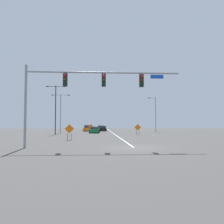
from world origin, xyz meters
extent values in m
plane|color=#4C4947|center=(0.00, 0.00, 0.00)|extent=(142.38, 142.38, 0.00)
cube|color=white|center=(0.00, 39.55, 0.00)|extent=(0.16, 79.10, 0.01)
cylinder|color=gray|center=(-8.78, 0.00, 3.36)|extent=(0.20, 0.20, 6.73)
cylinder|color=gray|center=(-2.47, 0.00, 6.18)|extent=(12.63, 0.14, 0.14)
cube|color=black|center=(-5.62, 0.00, 5.54)|extent=(0.34, 0.32, 1.05)
sphere|color=red|center=(-5.62, -0.17, 5.89)|extent=(0.22, 0.22, 0.22)
sphere|color=#3C3106|center=(-5.62, -0.17, 5.54)|extent=(0.22, 0.22, 0.22)
sphere|color=black|center=(-5.62, -0.17, 5.19)|extent=(0.22, 0.22, 0.22)
cube|color=black|center=(-2.47, 0.00, 5.54)|extent=(0.34, 0.32, 1.05)
sphere|color=red|center=(-2.47, -0.17, 5.89)|extent=(0.22, 0.22, 0.22)
sphere|color=#3C3106|center=(-2.47, -0.17, 5.54)|extent=(0.22, 0.22, 0.22)
sphere|color=black|center=(-2.47, -0.17, 5.19)|extent=(0.22, 0.22, 0.22)
cube|color=black|center=(0.69, 0.00, 5.54)|extent=(0.34, 0.32, 1.05)
sphere|color=red|center=(0.69, -0.17, 5.89)|extent=(0.22, 0.22, 0.22)
sphere|color=#3C3106|center=(0.69, -0.17, 5.54)|extent=(0.22, 0.22, 0.22)
sphere|color=black|center=(0.69, -0.17, 5.19)|extent=(0.22, 0.22, 0.22)
cube|color=#1447B7|center=(2.01, 0.00, 5.89)|extent=(1.10, 0.03, 0.32)
cylinder|color=black|center=(-10.48, 21.36, 4.32)|extent=(0.16, 0.16, 8.65)
cylinder|color=black|center=(-11.24, 21.36, 8.50)|extent=(1.51, 0.08, 0.08)
cube|color=#262628|center=(-11.99, 21.36, 8.50)|extent=(0.44, 0.24, 0.14)
cylinder|color=black|center=(-9.73, 21.36, 8.50)|extent=(1.51, 0.08, 0.08)
cube|color=#262628|center=(-8.98, 21.36, 8.50)|extent=(0.44, 0.24, 0.14)
cylinder|color=gray|center=(-10.47, 26.42, 3.88)|extent=(0.16, 0.16, 7.76)
cylinder|color=gray|center=(-11.26, 26.42, 7.61)|extent=(1.57, 0.08, 0.08)
cube|color=#262628|center=(-12.04, 26.42, 7.61)|extent=(0.44, 0.24, 0.14)
cylinder|color=gray|center=(-9.69, 26.42, 7.61)|extent=(1.57, 0.08, 0.08)
cube|color=#262628|center=(-8.90, 26.42, 7.61)|extent=(0.44, 0.24, 0.14)
cylinder|color=gray|center=(9.86, 31.20, 3.94)|extent=(0.16, 0.16, 7.88)
cylinder|color=gray|center=(9.14, 31.20, 7.73)|extent=(1.45, 0.08, 0.08)
cube|color=#262628|center=(8.42, 31.20, 7.73)|extent=(0.44, 0.24, 0.14)
cube|color=orange|center=(-4.68, 33.67, 1.20)|extent=(1.23, 0.14, 1.23)
cylinder|color=black|center=(-4.92, 33.65, 0.28)|extent=(0.05, 0.05, 0.56)
cylinder|color=black|center=(-4.44, 33.69, 0.28)|extent=(0.05, 0.05, 0.56)
cube|color=orange|center=(-6.38, 8.67, 1.33)|extent=(1.12, 0.06, 1.12)
cylinder|color=black|center=(-6.60, 8.67, 0.37)|extent=(0.05, 0.05, 0.75)
cylinder|color=black|center=(-6.16, 8.67, 0.37)|extent=(0.05, 0.05, 0.75)
cube|color=orange|center=(3.85, 20.13, 1.29)|extent=(1.14, 0.14, 1.14)
cylinder|color=black|center=(3.63, 20.15, 0.35)|extent=(0.05, 0.05, 0.69)
cylinder|color=black|center=(4.08, 20.11, 0.35)|extent=(0.05, 0.05, 0.69)
cube|color=#196B38|center=(-3.76, 28.05, 0.47)|extent=(2.00, 4.20, 0.62)
cube|color=#333D47|center=(-3.75, 28.26, 1.04)|extent=(1.74, 1.98, 0.52)
cylinder|color=black|center=(-4.73, 26.63, 0.32)|extent=(0.24, 0.65, 0.64)
cylinder|color=black|center=(-2.87, 26.57, 0.32)|extent=(0.24, 0.65, 0.64)
cylinder|color=black|center=(-4.64, 29.53, 0.32)|extent=(0.24, 0.65, 0.64)
cylinder|color=black|center=(-2.78, 29.47, 0.32)|extent=(0.24, 0.65, 0.64)
cube|color=gold|center=(-2.25, 46.16, 0.46)|extent=(1.87, 4.44, 0.60)
cube|color=#333D47|center=(-2.26, 46.38, 1.07)|extent=(1.67, 2.13, 0.63)
cylinder|color=black|center=(-3.17, 44.61, 0.32)|extent=(0.22, 0.64, 0.64)
cylinder|color=black|center=(-1.32, 44.61, 0.32)|extent=(0.22, 0.64, 0.64)
cylinder|color=black|center=(-3.18, 47.71, 0.32)|extent=(0.22, 0.64, 0.64)
cylinder|color=black|center=(-1.34, 47.72, 0.32)|extent=(0.22, 0.64, 0.64)
cube|color=black|center=(-1.83, 39.55, 0.44)|extent=(1.92, 4.43, 0.57)
cube|color=#333D47|center=(-1.83, 39.77, 1.02)|extent=(1.69, 2.61, 0.59)
cylinder|color=black|center=(-2.77, 38.05, 0.32)|extent=(0.24, 0.65, 0.64)
cylinder|color=black|center=(-0.99, 37.99, 0.32)|extent=(0.24, 0.65, 0.64)
cylinder|color=black|center=(-2.68, 41.11, 0.32)|extent=(0.24, 0.65, 0.64)
cylinder|color=black|center=(-0.89, 41.05, 0.32)|extent=(0.24, 0.65, 0.64)
cube|color=orange|center=(-5.63, 38.97, 0.53)|extent=(2.13, 4.40, 0.75)
cube|color=#333D47|center=(-5.62, 39.18, 1.23)|extent=(1.85, 2.66, 0.64)
cylinder|color=black|center=(-6.66, 37.51, 0.32)|extent=(0.25, 0.65, 0.64)
cylinder|color=black|center=(-4.75, 37.41, 0.32)|extent=(0.25, 0.65, 0.64)
cylinder|color=black|center=(-6.50, 40.52, 0.32)|extent=(0.25, 0.65, 0.64)
cylinder|color=black|center=(-4.59, 40.42, 0.32)|extent=(0.25, 0.65, 0.64)
camera|label=1|loc=(-2.85, -18.37, 1.96)|focal=35.90mm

